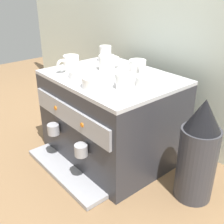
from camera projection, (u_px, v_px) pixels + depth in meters
name	position (u px, v px, depth m)	size (l,w,h in m)	color
ground_plane	(112.00, 152.00, 1.47)	(4.00, 4.00, 0.00)	brown
tiled_backsplash_wall	(164.00, 55.00, 1.48)	(2.80, 0.03, 0.91)	silver
espresso_machine	(111.00, 117.00, 1.37)	(0.61, 0.58, 0.42)	#2D2D33
ceramic_cup_0	(125.00, 81.00, 1.12)	(0.11, 0.08, 0.06)	white
ceramic_cup_1	(138.00, 68.00, 1.28)	(0.11, 0.09, 0.07)	white
ceramic_cup_2	(71.00, 63.00, 1.33)	(0.07, 0.11, 0.08)	white
ceramic_cup_3	(105.00, 54.00, 1.47)	(0.08, 0.10, 0.08)	white
ceramic_cup_4	(107.00, 63.00, 1.35)	(0.08, 0.12, 0.07)	white
ceramic_bowl_0	(96.00, 82.00, 1.14)	(0.12, 0.12, 0.04)	white
ceramic_bowl_1	(150.00, 81.00, 1.16)	(0.12, 0.12, 0.04)	white
ceramic_bowl_2	(82.00, 74.00, 1.26)	(0.12, 0.12, 0.03)	white
coffee_grinder	(198.00, 153.00, 1.09)	(0.15, 0.15, 0.44)	#333338
milk_pitcher	(67.00, 117.00, 1.71)	(0.10, 0.10, 0.12)	#B7B7BC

